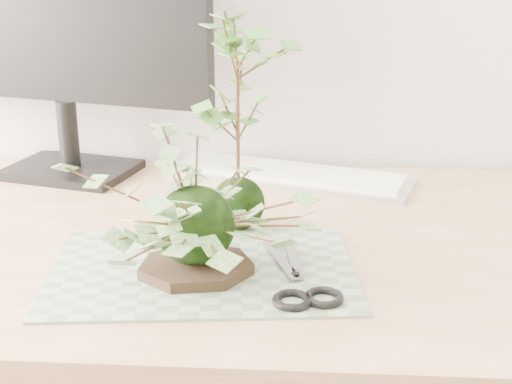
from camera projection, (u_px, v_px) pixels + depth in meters
The scene contains 8 objects.
desk at pixel (268, 289), 1.08m from camera, with size 1.60×0.70×0.74m.
cutting_mat at pixel (203, 270), 0.94m from camera, with size 0.40×0.27×0.00m, color #60795C.
stone_dish at pixel (196, 268), 0.93m from camera, with size 0.15×0.15×0.01m, color black.
ivy_kokedama at pixel (194, 190), 0.89m from camera, with size 0.34×0.34×0.21m.
maple_kokedama at pixel (237, 74), 1.00m from camera, with size 0.22×0.22×0.34m.
keyboard at pixel (288, 175), 1.30m from camera, with size 0.47×0.26×0.02m.
monitor at pixel (59, 17), 1.25m from camera, with size 0.55×0.22×0.50m.
scissors at pixel (297, 289), 0.87m from camera, with size 0.10×0.20×0.01m.
Camera 1 is at (0.06, 0.26, 1.15)m, focal length 50.00 mm.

